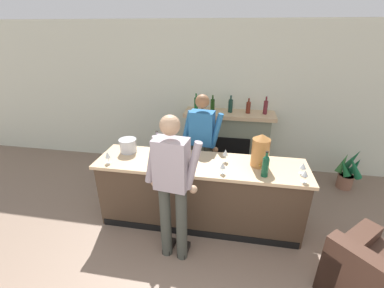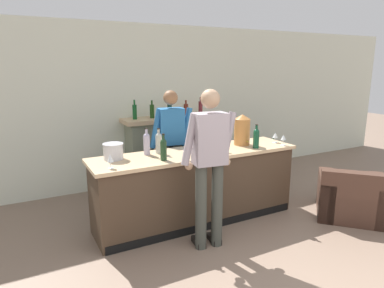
# 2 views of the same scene
# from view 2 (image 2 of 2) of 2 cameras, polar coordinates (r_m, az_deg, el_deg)

# --- Properties ---
(wall_back_panel) EXTENTS (12.00, 0.07, 2.75)m
(wall_back_panel) POSITION_cam_2_polar(r_m,az_deg,el_deg) (6.06, -7.60, 6.30)
(wall_back_panel) COLOR silver
(wall_back_panel) RESTS_ON ground_plane
(bar_counter) EXTENTS (2.80, 0.71, 0.97)m
(bar_counter) POSITION_cam_2_polar(r_m,az_deg,el_deg) (4.62, 0.85, -7.07)
(bar_counter) COLOR #443324
(bar_counter) RESTS_ON ground_plane
(fireplace_stone) EXTENTS (1.63, 0.52, 1.52)m
(fireplace_stone) POSITION_cam_2_polar(r_m,az_deg,el_deg) (6.07, -3.80, -0.91)
(fireplace_stone) COLOR gray
(fireplace_stone) RESTS_ON ground_plane
(armchair_black) EXTENTS (1.25, 1.25, 0.73)m
(armchair_black) POSITION_cam_2_polar(r_m,az_deg,el_deg) (5.29, 25.12, -8.36)
(armchair_black) COLOR #462D22
(armchair_black) RESTS_ON ground_plane
(potted_plant_corner) EXTENTS (0.44, 0.46, 0.73)m
(potted_plant_corner) POSITION_cam_2_polar(r_m,az_deg,el_deg) (7.03, 13.09, -1.65)
(potted_plant_corner) COLOR #90614B
(potted_plant_corner) RESTS_ON ground_plane
(person_customer) EXTENTS (0.65, 0.34, 1.83)m
(person_customer) POSITION_cam_2_polar(r_m,az_deg,el_deg) (3.80, 2.92, -3.10)
(person_customer) COLOR #3D4039
(person_customer) RESTS_ON ground_plane
(person_bartender) EXTENTS (0.66, 0.34, 1.72)m
(person_bartender) POSITION_cam_2_polar(r_m,az_deg,el_deg) (5.02, -3.48, 0.11)
(person_bartender) COLOR #47493C
(person_bartender) RESTS_ON ground_plane
(copper_dispenser) EXTENTS (0.23, 0.27, 0.43)m
(copper_dispenser) POSITION_cam_2_polar(r_m,az_deg,el_deg) (4.88, 8.35, 2.40)
(copper_dispenser) COLOR #B17239
(copper_dispenser) RESTS_ON bar_counter
(ice_bucket_steel) EXTENTS (0.25, 0.25, 0.19)m
(ice_bucket_steel) POSITION_cam_2_polar(r_m,az_deg,el_deg) (4.20, -12.99, -1.20)
(ice_bucket_steel) COLOR silver
(ice_bucket_steel) RESTS_ON bar_counter
(wine_bottle_rose_blush) EXTENTS (0.08, 0.08, 0.34)m
(wine_bottle_rose_blush) POSITION_cam_2_polar(r_m,az_deg,el_deg) (4.34, -7.57, 0.21)
(wine_bottle_rose_blush) COLOR #ACA6C2
(wine_bottle_rose_blush) RESTS_ON bar_counter
(wine_bottle_chardonnay_pale) EXTENTS (0.08, 0.08, 0.33)m
(wine_bottle_chardonnay_pale) POSITION_cam_2_polar(r_m,az_deg,el_deg) (4.39, -5.58, 0.32)
(wine_bottle_chardonnay_pale) COLOR #B0B6AC
(wine_bottle_chardonnay_pale) RESTS_ON bar_counter
(wine_bottle_port_short) EXTENTS (0.08, 0.08, 0.32)m
(wine_bottle_port_short) POSITION_cam_2_polar(r_m,az_deg,el_deg) (4.06, -4.77, -0.75)
(wine_bottle_port_short) COLOR #1B381F
(wine_bottle_port_short) RESTS_ON bar_counter
(wine_bottle_cabernet_heavy) EXTENTS (0.08, 0.08, 0.33)m
(wine_bottle_cabernet_heavy) POSITION_cam_2_polar(r_m,az_deg,el_deg) (4.72, 10.66, 1.08)
(wine_bottle_cabernet_heavy) COLOR #11452C
(wine_bottle_cabernet_heavy) RESTS_ON bar_counter
(wine_glass_mid_counter) EXTENTS (0.07, 0.07, 0.17)m
(wine_glass_mid_counter) POSITION_cam_2_polar(r_m,az_deg,el_deg) (4.69, 3.71, 0.89)
(wine_glass_mid_counter) COLOR silver
(wine_glass_mid_counter) RESTS_ON bar_counter
(wine_glass_near_bucket) EXTENTS (0.07, 0.07, 0.15)m
(wine_glass_near_bucket) POSITION_cam_2_polar(r_m,az_deg,el_deg) (4.42, 5.70, -0.14)
(wine_glass_near_bucket) COLOR silver
(wine_glass_near_bucket) RESTS_ON bar_counter
(wine_glass_front_left) EXTENTS (0.07, 0.07, 0.15)m
(wine_glass_front_left) POSITION_cam_2_polar(r_m,az_deg,el_deg) (4.97, 15.00, 0.99)
(wine_glass_front_left) COLOR silver
(wine_glass_front_left) RESTS_ON bar_counter
(wine_glass_front_right) EXTENTS (0.07, 0.07, 0.16)m
(wine_glass_front_right) POSITION_cam_2_polar(r_m,az_deg,el_deg) (3.83, -13.46, -2.36)
(wine_glass_front_right) COLOR silver
(wine_glass_front_right) RESTS_ON bar_counter
(wine_glass_by_dispenser) EXTENTS (0.08, 0.08, 0.15)m
(wine_glass_by_dispenser) POSITION_cam_2_polar(r_m,az_deg,el_deg) (5.12, 13.70, 1.34)
(wine_glass_by_dispenser) COLOR silver
(wine_glass_by_dispenser) RESTS_ON bar_counter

